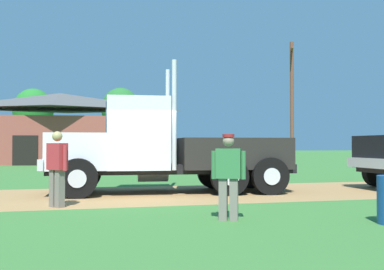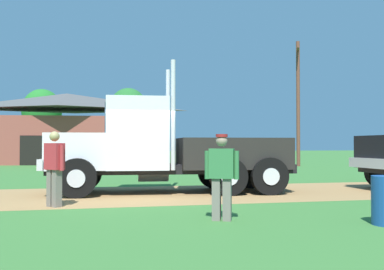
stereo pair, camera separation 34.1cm
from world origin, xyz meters
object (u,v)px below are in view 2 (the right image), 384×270
object	(u,v)px
shed_building	(67,130)
visitor_walking_mid	(222,173)
utility_pole_near	(298,100)
truck_foreground_white	(165,150)
visitor_standing_near	(54,165)

from	to	relation	value
shed_building	visitor_walking_mid	bearing A→B (deg)	-81.34
visitor_walking_mid	utility_pole_near	xyz separation A→B (m)	(11.86, 20.79, 3.76)
truck_foreground_white	visitor_standing_near	xyz separation A→B (m)	(-3.13, -2.62, -0.32)
truck_foreground_white	visitor_walking_mid	bearing A→B (deg)	-87.29
truck_foreground_white	utility_pole_near	distance (m)	19.89
truck_foreground_white	utility_pole_near	world-z (taller)	utility_pole_near
utility_pole_near	truck_foreground_white	bearing A→B (deg)	-128.19
truck_foreground_white	shed_building	world-z (taller)	shed_building
visitor_standing_near	visitor_walking_mid	size ratio (longest dim) A/B	1.07
visitor_standing_near	truck_foreground_white	bearing A→B (deg)	39.98
truck_foreground_white	shed_building	bearing A→B (deg)	100.00
visitor_standing_near	utility_pole_near	size ratio (longest dim) A/B	0.20
visitor_walking_mid	shed_building	bearing A→B (deg)	98.66
visitor_standing_near	shed_building	distance (m)	26.24
truck_foreground_white	visitor_walking_mid	distance (m)	5.41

